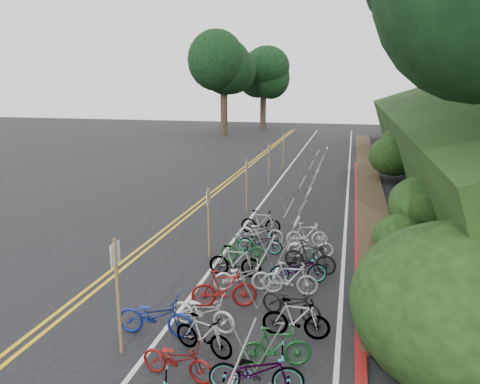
% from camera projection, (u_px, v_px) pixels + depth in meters
% --- Properties ---
extents(ground, '(120.00, 120.00, 0.00)m').
position_uv_depth(ground, '(128.00, 325.00, 11.83)').
color(ground, black).
rests_on(ground, ground).
extents(road_markings, '(7.47, 80.00, 0.01)m').
position_uv_depth(road_markings, '(243.00, 217.00, 21.24)').
color(road_markings, gold).
rests_on(road_markings, ground).
extents(red_curb, '(0.25, 28.00, 0.10)m').
position_uv_depth(red_curb, '(357.00, 212.00, 21.89)').
color(red_curb, maroon).
rests_on(red_curb, ground).
extents(bike_rack_front, '(1.17, 2.85, 1.22)m').
position_uv_depth(bike_rack_front, '(240.00, 373.00, 8.42)').
color(bike_rack_front, gray).
rests_on(bike_rack_front, ground).
extents(bike_racks_rest, '(1.14, 23.00, 1.17)m').
position_uv_depth(bike_racks_rest, '(302.00, 188.00, 23.26)').
color(bike_racks_rest, gray).
rests_on(bike_racks_rest, ground).
extents(signpost_near, '(0.08, 0.40, 2.73)m').
position_uv_depth(signpost_near, '(118.00, 289.00, 10.29)').
color(signpost_near, brown).
rests_on(signpost_near, ground).
extents(signposts_rest, '(0.08, 18.40, 2.50)m').
position_uv_depth(signposts_rest, '(259.00, 170.00, 24.61)').
color(signposts_rest, brown).
rests_on(signposts_rest, ground).
extents(bike_front, '(0.75, 1.95, 1.01)m').
position_uv_depth(bike_front, '(155.00, 316.00, 11.25)').
color(bike_front, navy).
rests_on(bike_front, ground).
extents(bike_valet, '(3.36, 12.78, 1.07)m').
position_uv_depth(bike_valet, '(258.00, 284.00, 13.10)').
color(bike_valet, slate).
rests_on(bike_valet, ground).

